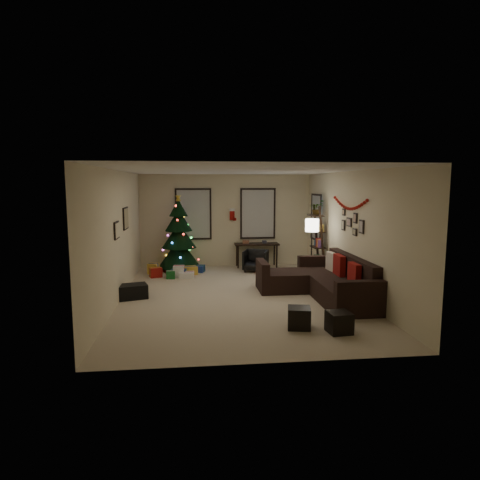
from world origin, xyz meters
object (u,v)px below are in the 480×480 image
(christmas_tree, at_px, (179,239))
(desk_chair, at_px, (256,261))
(sofa, at_px, (323,283))
(desk, at_px, (257,246))
(bookshelf, at_px, (319,242))

(christmas_tree, xyz_separation_m, desk_chair, (2.12, -0.35, -0.60))
(sofa, distance_m, desk, 3.56)
(desk, bearing_deg, bookshelf, -46.03)
(desk_chair, distance_m, bookshelf, 1.85)
(bookshelf, bearing_deg, sofa, -103.73)
(desk_chair, bearing_deg, bookshelf, -8.73)
(desk_chair, relative_size, bookshelf, 0.32)
(desk_chair, bearing_deg, sofa, -49.72)
(sofa, xyz_separation_m, bookshelf, (0.48, 1.95, 0.61))
(desk, relative_size, desk_chair, 2.13)
(desk, bearing_deg, desk_chair, -100.78)
(christmas_tree, relative_size, desk, 1.70)
(sofa, relative_size, desk, 2.24)
(christmas_tree, relative_size, bookshelf, 1.17)
(christmas_tree, distance_m, bookshelf, 3.84)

